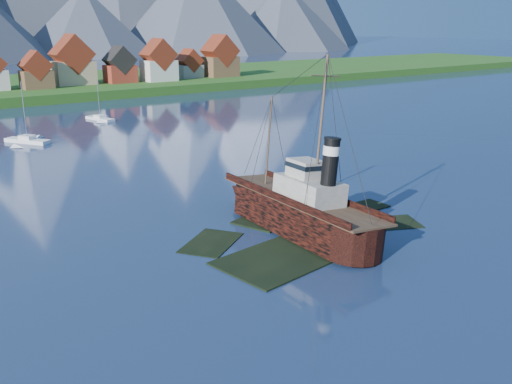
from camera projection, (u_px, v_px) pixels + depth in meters
ground at (305, 242)px, 65.71m from camera, size 1400.00×1400.00×0.00m
shoal at (305, 236)px, 68.48m from camera, size 31.71×21.24×1.14m
seawall at (15, 107)px, 168.31m from camera, size 600.00×2.50×2.00m
tugboat_wreck at (291, 207)px, 69.02m from camera, size 6.50×28.01×22.19m
sailboat_c at (28, 141)px, 118.97m from camera, size 7.68×9.98×13.17m
sailboat_e at (100, 119)px, 146.16m from camera, size 4.57×9.87×11.11m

